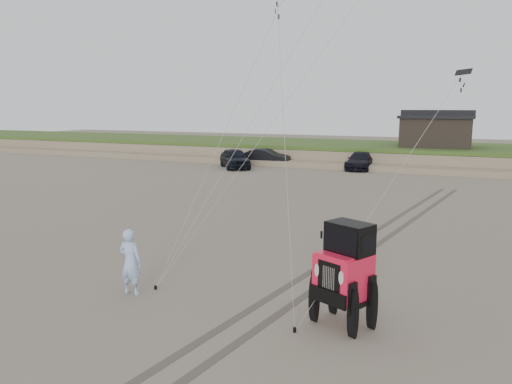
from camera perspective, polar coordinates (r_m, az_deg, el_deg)
ground at (r=14.21m, az=-1.70°, el=-12.55°), size 160.00×160.00×0.00m
dune_ridge at (r=49.86m, az=17.53°, el=4.04°), size 160.00×14.25×1.73m
cabin at (r=49.01m, az=19.94°, el=6.66°), size 6.40×5.40×3.35m
truck_a at (r=44.24m, az=-2.44°, el=3.88°), size 4.79×5.30×1.75m
truck_b at (r=46.54m, az=1.13°, el=4.03°), size 4.72×2.09×1.51m
truck_c at (r=44.29m, az=11.83°, el=3.51°), size 2.37×5.19×1.47m
jeep at (r=12.68m, az=9.93°, el=-10.48°), size 4.52×6.07×2.08m
man at (r=14.95m, az=-14.17°, el=-7.73°), size 0.74×0.50×1.95m
stake_main at (r=15.45m, az=-11.42°, el=-10.64°), size 0.08×0.08×0.12m
stake_aux at (r=12.55m, az=4.44°, el=-15.43°), size 0.08×0.08×0.12m
tire_tracks at (r=20.88m, az=13.06°, el=-5.46°), size 5.22×29.74×0.01m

